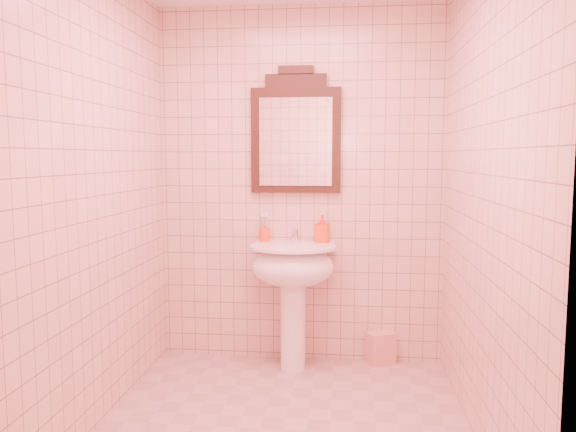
# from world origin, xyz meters

# --- Properties ---
(floor) EXTENTS (2.20, 2.20, 0.00)m
(floor) POSITION_xyz_m (0.00, 0.00, 0.00)
(floor) COLOR tan
(floor) RESTS_ON ground
(back_wall) EXTENTS (2.00, 0.02, 2.50)m
(back_wall) POSITION_xyz_m (0.00, 1.10, 1.25)
(back_wall) COLOR beige
(back_wall) RESTS_ON floor
(pedestal_sink) EXTENTS (0.58, 0.58, 0.86)m
(pedestal_sink) POSITION_xyz_m (-0.03, 0.87, 0.66)
(pedestal_sink) COLOR white
(pedestal_sink) RESTS_ON floor
(faucet) EXTENTS (0.04, 0.16, 0.11)m
(faucet) POSITION_xyz_m (-0.03, 1.01, 0.92)
(faucet) COLOR white
(faucet) RESTS_ON pedestal_sink
(mirror) EXTENTS (0.63, 0.06, 0.87)m
(mirror) POSITION_xyz_m (-0.03, 1.07, 1.61)
(mirror) COLOR black
(mirror) RESTS_ON back_wall
(toothbrush_cup) EXTENTS (0.08, 0.08, 0.18)m
(toothbrush_cup) POSITION_xyz_m (-0.25, 1.03, 0.91)
(toothbrush_cup) COLOR #EB3F13
(toothbrush_cup) RESTS_ON pedestal_sink
(soap_dispenser) EXTENTS (0.10, 0.11, 0.20)m
(soap_dispenser) POSITION_xyz_m (0.16, 1.02, 0.96)
(soap_dispenser) COLOR red
(soap_dispenser) RESTS_ON pedestal_sink
(towel) EXTENTS (0.22, 0.19, 0.23)m
(towel) POSITION_xyz_m (0.58, 1.04, 0.11)
(towel) COLOR pink
(towel) RESTS_ON floor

